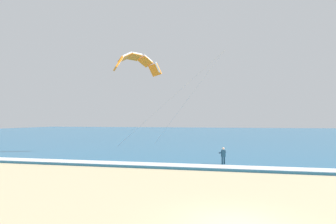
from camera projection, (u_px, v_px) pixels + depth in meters
name	position (u px, v px, depth m)	size (l,w,h in m)	color
sea	(231.00, 134.00, 81.02)	(200.00, 120.00, 0.20)	teal
surf_foam	(234.00, 167.00, 23.43)	(200.00, 1.81, 0.04)	white
surfboard	(223.00, 166.00, 25.14)	(1.03, 1.45, 0.09)	#239EC6
kitesurfer	(223.00, 156.00, 25.18)	(0.67, 0.67, 1.69)	#143347
kite_primary	(137.00, 62.00, 34.16)	(12.57, 9.15, 10.98)	orange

